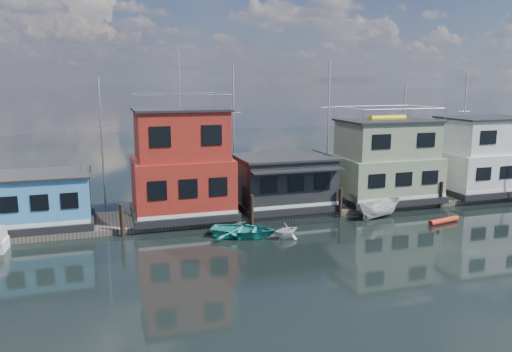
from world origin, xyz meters
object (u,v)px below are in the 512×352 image
object	(u,v)px
houseboat_green	(386,162)
dinghy_white	(286,230)
motorboat	(380,208)
red_kayak	(444,221)
houseboat_dark	(284,182)
dinghy_teal	(243,230)
houseboat_white	(484,157)
houseboat_red	(182,166)
houseboat_blue	(44,200)

from	to	relation	value
houseboat_green	dinghy_white	xyz separation A→B (m)	(-11.19, -6.30, -3.02)
motorboat	red_kayak	size ratio (longest dim) A/B	1.36
houseboat_dark	houseboat_green	distance (m)	9.07
houseboat_dark	dinghy_teal	world-z (taller)	houseboat_dark
dinghy_white	houseboat_white	bearing A→B (deg)	-93.45
red_kayak	houseboat_white	bearing A→B (deg)	23.49
houseboat_red	houseboat_dark	world-z (taller)	houseboat_red
houseboat_green	red_kayak	world-z (taller)	houseboat_green
dinghy_white	red_kayak	xyz separation A→B (m)	(12.14, -0.30, -0.33)
red_kayak	dinghy_teal	bearing A→B (deg)	162.33
houseboat_white	motorboat	world-z (taller)	houseboat_white
motorboat	dinghy_white	size ratio (longest dim) A/B	1.88
dinghy_white	dinghy_teal	size ratio (longest dim) A/B	0.46
motorboat	houseboat_green	bearing A→B (deg)	-48.22
houseboat_white	red_kayak	xyz separation A→B (m)	(-9.05, -6.59, -3.33)
houseboat_red	red_kayak	world-z (taller)	houseboat_red
houseboat_blue	houseboat_green	size ratio (longest dim) A/B	0.76
motorboat	red_kayak	bearing A→B (deg)	-139.46
houseboat_green	houseboat_blue	bearing A→B (deg)	-180.00
houseboat_red	dinghy_white	distance (m)	9.28
houseboat_blue	houseboat_red	bearing A→B (deg)	0.00
dinghy_white	red_kayak	distance (m)	12.14
houseboat_red	houseboat_blue	bearing A→B (deg)	-180.00
houseboat_blue	houseboat_dark	distance (m)	17.50
houseboat_blue	motorboat	xyz separation A→B (m)	(23.77, -3.89, -1.47)
motorboat	dinghy_white	distance (m)	8.80
dinghy_white	houseboat_red	bearing A→B (deg)	22.70
houseboat_dark	houseboat_red	bearing A→B (deg)	179.86
red_kayak	motorboat	bearing A→B (deg)	131.06
houseboat_white	houseboat_green	bearing A→B (deg)	180.00
dinghy_teal	red_kayak	world-z (taller)	dinghy_teal
houseboat_blue	houseboat_white	xyz separation A→B (m)	(36.50, 0.00, 1.33)
houseboat_blue	dinghy_teal	bearing A→B (deg)	-22.63
motorboat	dinghy_teal	distance (m)	11.19
houseboat_red	dinghy_white	xyz separation A→B (m)	(5.81, -6.30, -3.57)
houseboat_blue	houseboat_green	xyz separation A→B (m)	(26.50, 0.00, 1.34)
houseboat_blue	motorboat	distance (m)	24.13
dinghy_white	dinghy_teal	bearing A→B (deg)	48.95
dinghy_white	red_kayak	bearing A→B (deg)	-111.41
houseboat_blue	motorboat	size ratio (longest dim) A/B	1.69
houseboat_green	dinghy_white	world-z (taller)	houseboat_green
houseboat_red	dinghy_white	size ratio (longest dim) A/B	5.89
houseboat_green	motorboat	distance (m)	5.52
houseboat_white	motorboat	distance (m)	13.61
dinghy_teal	motorboat	bearing A→B (deg)	-56.32
houseboat_red	motorboat	distance (m)	15.17
motorboat	dinghy_teal	xyz separation A→B (m)	(-11.10, -1.39, -0.28)
dinghy_teal	red_kayak	distance (m)	14.84
houseboat_blue	dinghy_white	world-z (taller)	houseboat_blue
houseboat_white	dinghy_teal	size ratio (longest dim) A/B	1.93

